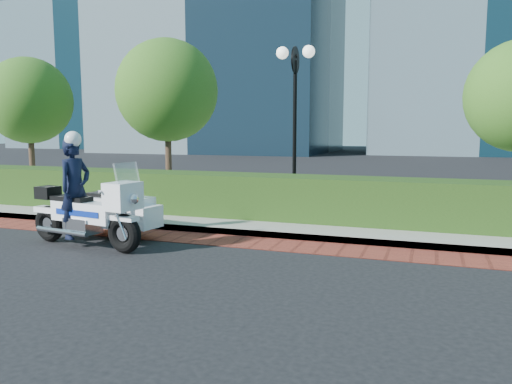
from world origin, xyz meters
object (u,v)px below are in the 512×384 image
(police_motorcycle, at_px, (95,205))
(tree_a, at_px, (29,101))
(tree_b, at_px, (167,91))
(lamppost, at_px, (295,101))

(police_motorcycle, bearing_deg, tree_a, 149.50)
(tree_b, relative_size, police_motorcycle, 1.81)
(lamppost, distance_m, tree_b, 4.71)
(tree_a, relative_size, police_motorcycle, 1.69)
(tree_b, bearing_deg, police_motorcycle, -73.86)
(tree_a, bearing_deg, police_motorcycle, -39.63)
(tree_b, height_order, police_motorcycle, tree_b)
(tree_a, distance_m, police_motorcycle, 9.71)
(tree_b, bearing_deg, lamppost, -16.11)
(lamppost, xyz_separation_m, tree_b, (-4.50, 1.30, 0.48))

